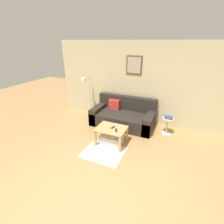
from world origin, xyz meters
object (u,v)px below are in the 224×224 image
Objects in this scene: coffee_table at (111,131)px; book_stack at (169,117)px; storage_bin at (112,139)px; remote_control at (116,130)px; couch at (123,116)px; cell_phone at (113,127)px; floor_lamp at (87,91)px; side_table at (167,125)px.

coffee_table is 1.70m from book_stack.
storage_bin is 4.08× the size of remote_control.
couch reaches higher than coffee_table.
couch reaches higher than cell_phone.
storage_bin is at bearing -85.51° from couch.
floor_lamp is (-1.50, 1.29, 0.55)m from coffee_table.
side_table is (1.37, -0.06, 0.02)m from couch.
remote_control is at bearing -134.23° from side_table.
couch reaches higher than book_stack.
remote_control is at bearing -21.79° from coffee_table.
side_table is at bearing 39.75° from storage_bin.
storage_bin is at bearing 128.91° from remote_control.
floor_lamp is 2.86m from side_table.
book_stack is (2.79, -0.21, -0.37)m from floor_lamp.
couch is 13.95× the size of cell_phone.
couch reaches higher than storage_bin.
remote_control is (0.16, -0.09, 0.36)m from storage_bin.
remote_control is 0.17m from cell_phone.
storage_bin is 1.21× the size of side_table.
coffee_table is at bearing -100.12° from storage_bin.
storage_bin is 1.68m from side_table.
storage_bin is 2.48× the size of book_stack.
coffee_table is at bearing -40.84° from floor_lamp.
cell_phone is (-1.27, -1.04, -0.08)m from book_stack.
cell_phone is at bearing -140.56° from book_stack.
book_stack reaches higher than side_table.
cell_phone is at bearing -140.20° from side_table.
book_stack is (1.29, 1.06, 0.43)m from storage_bin.
floor_lamp is at bearing 117.80° from remote_control.
floor_lamp is at bearing 175.70° from book_stack.
side_table is at bearing 144.48° from book_stack.
cell_phone is (0.03, 0.04, 0.10)m from coffee_table.
coffee_table is 1.51× the size of side_table.
remote_control is (0.25, -1.22, 0.19)m from couch.
storage_bin is 0.41m from remote_control.
couch is at bearing 177.45° from side_table.
side_table reaches higher than coffee_table.
floor_lamp is 2.78× the size of side_table.
remote_control is at bearing -78.41° from couch.
floor_lamp reaches higher than book_stack.
book_stack reaches higher than coffee_table.
side_table is 3.36× the size of remote_control.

